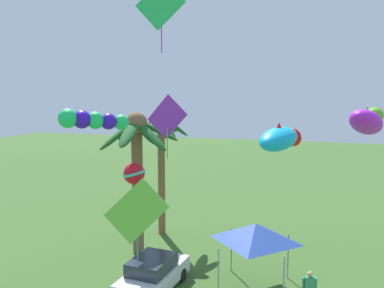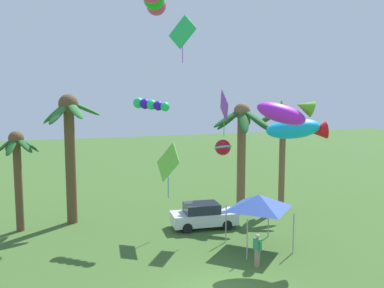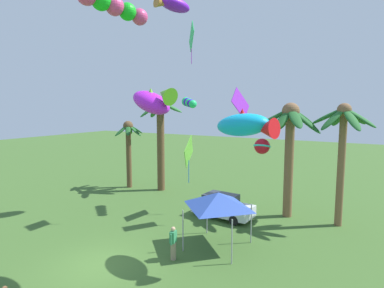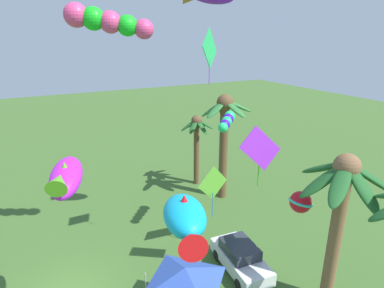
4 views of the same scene
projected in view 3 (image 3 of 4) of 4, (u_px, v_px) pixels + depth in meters
The scene contains 17 objects.
ground_plane at pixel (99, 265), 14.19m from camera, with size 120.00×120.00×0.00m, color #3D6028.
palm_tree_0 at pixel (161, 125), 26.48m from camera, with size 3.69×3.92×8.02m.
palm_tree_1 at pixel (343, 135), 18.36m from camera, with size 3.63×3.24×7.35m.
palm_tree_2 at pixel (290, 134), 19.94m from camera, with size 4.15×3.96×7.40m.
palm_tree_3 at pixel (129, 141), 27.59m from camera, with size 2.61×2.64×5.92m.
parked_car_0 at pixel (222, 206), 20.27m from camera, with size 4.03×2.04×1.51m.
spectator_0 at pixel (173, 243), 14.65m from camera, with size 0.29×0.54×1.59m.
festival_tent at pixel (218, 200), 15.79m from camera, with size 2.86×2.86×2.85m.
kite_ball_0 at pixel (262, 146), 20.35m from camera, with size 1.21×1.21×1.02m.
kite_diamond_1 at pixel (189, 152), 20.67m from camera, with size 0.72×2.25×3.24m.
kite_fish_2 at pixel (153, 101), 12.28m from camera, with size 2.64×1.72×1.37m.
kite_tube_3 at pixel (111, 5), 16.67m from camera, with size 2.12×3.80×1.60m.
kite_fish_4 at pixel (173, 4), 20.55m from camera, with size 2.00×2.81×1.17m.
kite_tube_5 at pixel (189, 103), 21.72m from camera, with size 1.85×1.85×0.78m.
kite_diamond_6 at pixel (192, 37), 18.88m from camera, with size 1.16×1.42×2.52m.
kite_diamond_7 at pixel (240, 104), 18.72m from camera, with size 0.48×1.97×2.76m.
kite_fish_8 at pixel (245, 125), 13.86m from camera, with size 3.33×2.18×1.36m.
Camera 3 is at (10.33, -9.57, 7.11)m, focal length 29.37 mm.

